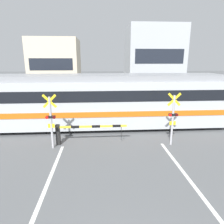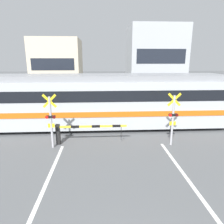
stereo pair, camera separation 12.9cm
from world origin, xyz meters
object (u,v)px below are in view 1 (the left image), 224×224
commuter_train (89,100)px  crossing_signal_right (173,117)px  pedestrian (105,95)px  crossing_signal_left (51,119)px  crossing_barrier_far (130,105)px  crossing_barrier_near (76,131)px

commuter_train → crossing_signal_right: (4.34, -3.19, -0.32)m
pedestrian → crossing_signal_left: bearing=-107.4°
commuter_train → crossing_signal_right: bearing=-36.4°
crossing_barrier_far → commuter_train: bearing=-135.1°
crossing_barrier_far → pedestrian: size_ratio=2.10×
crossing_barrier_near → crossing_barrier_far: (3.82, 5.98, 0.00)m
crossing_signal_left → crossing_signal_right: (6.08, 0.00, 0.00)m
crossing_barrier_near → crossing_signal_right: bearing=-4.7°
crossing_barrier_far → crossing_signal_left: (-4.95, -6.39, 0.76)m
crossing_barrier_near → crossing_barrier_far: same height
crossing_signal_right → crossing_barrier_near: bearing=175.3°
crossing_barrier_near → commuter_train: bearing=77.5°
commuter_train → crossing_barrier_near: commuter_train is taller
crossing_barrier_far → crossing_signal_right: size_ratio=1.34×
crossing_barrier_far → crossing_signal_right: (1.13, -6.39, 0.76)m
commuter_train → crossing_signal_right: 5.39m
crossing_barrier_near → crossing_signal_left: size_ratio=1.34×
crossing_barrier_far → crossing_signal_left: bearing=-127.8°
crossing_barrier_near → crossing_barrier_far: size_ratio=1.00×
crossing_signal_left → crossing_signal_right: same height
crossing_signal_right → crossing_barrier_far: bearing=100.1°
crossing_signal_left → pedestrian: crossing_signal_left is taller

